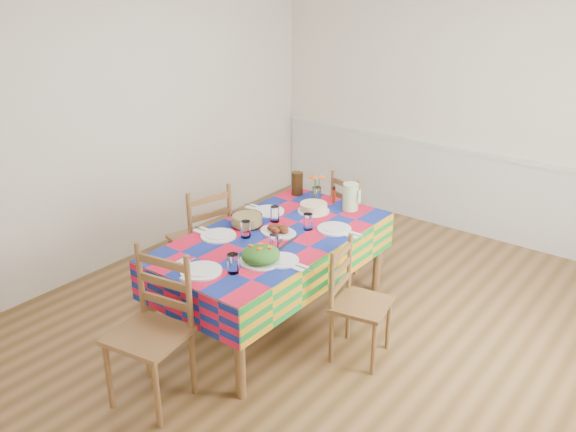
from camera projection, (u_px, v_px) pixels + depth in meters
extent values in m
cube|color=brown|center=(323.00, 326.00, 5.00)|extent=(4.50, 5.00, 0.04)
cube|color=beige|center=(465.00, 107.00, 6.30)|extent=(4.50, 0.04, 2.70)
cube|color=beige|center=(128.00, 121.00, 5.75)|extent=(0.04, 5.00, 2.70)
cube|color=silver|center=(458.00, 150.00, 6.43)|extent=(4.41, 0.06, 0.04)
cube|color=silver|center=(454.00, 189.00, 6.62)|extent=(4.41, 0.03, 0.90)
cylinder|color=brown|center=(151.00, 309.00, 4.52)|extent=(0.07, 0.07, 0.72)
cylinder|color=brown|center=(240.00, 353.00, 4.02)|extent=(0.07, 0.07, 0.72)
cylinder|color=brown|center=(297.00, 231.00, 5.83)|extent=(0.07, 0.07, 0.72)
cylinder|color=brown|center=(378.00, 256.00, 5.33)|extent=(0.07, 0.07, 0.72)
cube|color=brown|center=(273.00, 238.00, 4.78)|extent=(1.01, 1.92, 0.04)
cube|color=red|center=(273.00, 235.00, 4.77)|extent=(1.05, 1.96, 0.01)
cube|color=red|center=(225.00, 236.00, 5.13)|extent=(0.01, 1.96, 0.30)
cube|color=red|center=(328.00, 272.00, 4.53)|extent=(0.01, 1.96, 0.30)
cube|color=red|center=(182.00, 304.00, 4.12)|extent=(1.05, 0.01, 0.30)
cube|color=red|center=(341.00, 215.00, 5.54)|extent=(1.05, 0.01, 0.30)
cylinder|color=white|center=(201.00, 271.00, 4.20)|extent=(0.29, 0.29, 0.02)
cylinder|color=white|center=(201.00, 270.00, 4.19)|extent=(0.20, 0.20, 0.01)
cylinder|color=white|center=(233.00, 264.00, 4.16)|extent=(0.08, 0.08, 0.14)
cube|color=silver|center=(182.00, 264.00, 4.31)|extent=(0.11, 0.11, 0.01)
cube|color=silver|center=(180.00, 262.00, 4.32)|extent=(0.01, 0.18, 0.00)
cube|color=silver|center=(184.00, 264.00, 4.29)|extent=(0.01, 0.21, 0.00)
cylinder|color=white|center=(218.00, 236.00, 4.73)|extent=(0.28, 0.28, 0.01)
cylinder|color=white|center=(218.00, 235.00, 4.73)|extent=(0.20, 0.20, 0.01)
cylinder|color=white|center=(246.00, 229.00, 4.70)|extent=(0.08, 0.08, 0.13)
cube|color=silver|center=(202.00, 230.00, 4.84)|extent=(0.10, 0.10, 0.01)
cube|color=silver|center=(200.00, 229.00, 4.85)|extent=(0.18, 0.01, 0.00)
cube|color=silver|center=(203.00, 230.00, 4.82)|extent=(0.21, 0.01, 0.00)
cylinder|color=white|center=(268.00, 211.00, 5.19)|extent=(0.27, 0.27, 0.01)
cylinder|color=white|center=(268.00, 210.00, 5.19)|extent=(0.19, 0.19, 0.01)
cylinder|color=white|center=(275.00, 214.00, 4.99)|extent=(0.08, 0.08, 0.13)
cube|color=silver|center=(252.00, 207.00, 5.30)|extent=(0.10, 0.10, 0.01)
cube|color=silver|center=(251.00, 206.00, 5.31)|extent=(0.17, 0.01, 0.00)
cube|color=silver|center=(254.00, 207.00, 5.28)|extent=(0.20, 0.01, 0.00)
cylinder|color=white|center=(281.00, 260.00, 4.35)|extent=(0.25, 0.25, 0.01)
cylinder|color=white|center=(281.00, 259.00, 4.34)|extent=(0.18, 0.18, 0.01)
cylinder|color=white|center=(274.00, 242.00, 4.50)|extent=(0.07, 0.07, 0.12)
cube|color=silver|center=(300.00, 267.00, 4.25)|extent=(0.09, 0.09, 0.01)
cube|color=silver|center=(298.00, 266.00, 4.26)|extent=(0.16, 0.01, 0.00)
cube|color=silver|center=(302.00, 268.00, 4.24)|extent=(0.19, 0.01, 0.00)
cylinder|color=white|center=(334.00, 229.00, 4.85)|extent=(0.27, 0.27, 0.01)
cylinder|color=white|center=(334.00, 228.00, 4.85)|extent=(0.19, 0.19, 0.01)
cylinder|color=white|center=(308.00, 222.00, 4.84)|extent=(0.08, 0.08, 0.13)
cube|color=silver|center=(354.00, 235.00, 4.75)|extent=(0.10, 0.10, 0.01)
cube|color=silver|center=(351.00, 234.00, 4.76)|extent=(0.17, 0.01, 0.00)
cube|color=silver|center=(356.00, 235.00, 4.74)|extent=(0.20, 0.01, 0.00)
ellipsoid|color=white|center=(278.00, 232.00, 4.79)|extent=(0.31, 0.23, 0.01)
ellipsoid|color=black|center=(284.00, 231.00, 4.75)|extent=(0.08, 0.07, 0.05)
ellipsoid|color=black|center=(283.00, 228.00, 4.80)|extent=(0.08, 0.07, 0.05)
ellipsoid|color=black|center=(276.00, 226.00, 4.82)|extent=(0.08, 0.07, 0.05)
ellipsoid|color=black|center=(272.00, 228.00, 4.79)|extent=(0.08, 0.07, 0.05)
ellipsoid|color=black|center=(275.00, 231.00, 4.75)|extent=(0.08, 0.07, 0.05)
cylinder|color=white|center=(261.00, 261.00, 4.34)|extent=(0.31, 0.31, 0.01)
ellipsoid|color=#0F3F10|center=(261.00, 254.00, 4.32)|extent=(0.28, 0.28, 0.12)
cube|color=#EE5514|center=(251.00, 246.00, 4.31)|extent=(0.04, 0.03, 0.01)
cube|color=#EE5514|center=(261.00, 244.00, 4.33)|extent=(0.04, 0.04, 0.01)
cube|color=#EE5514|center=(260.00, 249.00, 4.27)|extent=(0.03, 0.04, 0.01)
cube|color=#EE5514|center=(270.00, 247.00, 4.29)|extent=(0.04, 0.04, 0.01)
cylinder|color=white|center=(247.00, 220.00, 4.92)|extent=(0.25, 0.25, 0.09)
cylinder|color=#E6D47A|center=(247.00, 220.00, 4.92)|extent=(0.23, 0.23, 0.08)
cylinder|color=white|center=(314.00, 211.00, 5.20)|extent=(0.27, 0.27, 0.01)
cylinder|color=#D7BF83|center=(314.00, 207.00, 5.19)|extent=(0.23, 0.23, 0.06)
cube|color=black|center=(279.00, 243.00, 4.62)|extent=(0.13, 0.32, 0.01)
cube|color=black|center=(286.00, 244.00, 4.60)|extent=(0.07, 0.33, 0.01)
cylinder|color=white|center=(317.00, 194.00, 5.40)|extent=(0.08, 0.08, 0.13)
cylinder|color=#346A23|center=(315.00, 189.00, 5.39)|extent=(0.01, 0.01, 0.19)
ellipsoid|color=#EE5514|center=(312.00, 178.00, 5.37)|extent=(0.06, 0.06, 0.02)
cylinder|color=#346A23|center=(319.00, 189.00, 5.38)|extent=(0.01, 0.01, 0.19)
ellipsoid|color=#EE5514|center=(323.00, 177.00, 5.33)|extent=(0.06, 0.06, 0.02)
cylinder|color=#346A23|center=(316.00, 190.00, 5.37)|extent=(0.01, 0.01, 0.19)
ellipsoid|color=#EE5514|center=(314.00, 177.00, 5.30)|extent=(0.06, 0.06, 0.02)
cylinder|color=#BA350E|center=(334.00, 195.00, 5.37)|extent=(0.04, 0.04, 0.15)
cylinder|color=#A8D194|center=(351.00, 197.00, 5.21)|extent=(0.14, 0.14, 0.23)
cylinder|color=#301E0A|center=(297.00, 183.00, 5.55)|extent=(0.11, 0.11, 0.21)
cube|color=white|center=(185.00, 280.00, 4.07)|extent=(0.09, 0.03, 0.02)
cylinder|color=brown|center=(109.00, 376.00, 3.97)|extent=(0.04, 0.04, 0.50)
cylinder|color=brown|center=(157.00, 395.00, 3.80)|extent=(0.04, 0.04, 0.50)
cylinder|color=brown|center=(147.00, 346.00, 4.27)|extent=(0.04, 0.04, 0.50)
cylinder|color=brown|center=(193.00, 363.00, 4.10)|extent=(0.04, 0.04, 0.50)
cube|color=brown|center=(148.00, 336.00, 3.93)|extent=(0.53, 0.52, 0.03)
cylinder|color=brown|center=(141.00, 280.00, 4.08)|extent=(0.04, 0.04, 0.55)
cylinder|color=brown|center=(189.00, 294.00, 3.91)|extent=(0.04, 0.04, 0.55)
cube|color=brown|center=(166.00, 301.00, 4.04)|extent=(0.40, 0.09, 0.06)
cube|color=brown|center=(164.00, 282.00, 3.98)|extent=(0.40, 0.09, 0.06)
cube|color=brown|center=(162.00, 263.00, 3.92)|extent=(0.40, 0.09, 0.06)
cylinder|color=brown|center=(382.00, 244.00, 5.87)|extent=(0.04, 0.04, 0.45)
cylinder|color=brown|center=(358.00, 232.00, 6.14)|extent=(0.04, 0.04, 0.45)
cylinder|color=brown|center=(356.00, 253.00, 5.69)|extent=(0.04, 0.04, 0.45)
cylinder|color=brown|center=(332.00, 240.00, 5.95)|extent=(0.04, 0.04, 0.45)
cube|color=brown|center=(358.00, 219.00, 5.82)|extent=(0.51, 0.50, 0.03)
cylinder|color=brown|center=(358.00, 207.00, 5.50)|extent=(0.04, 0.04, 0.50)
cylinder|color=brown|center=(332.00, 195.00, 5.77)|extent=(0.04, 0.04, 0.50)
cube|color=brown|center=(344.00, 211.00, 5.67)|extent=(0.35, 0.12, 0.05)
cube|color=brown|center=(345.00, 198.00, 5.62)|extent=(0.35, 0.12, 0.05)
cube|color=brown|center=(345.00, 185.00, 5.57)|extent=(0.35, 0.12, 0.05)
cylinder|color=brown|center=(210.00, 251.00, 5.68)|extent=(0.04, 0.04, 0.49)
cylinder|color=brown|center=(172.00, 263.00, 5.46)|extent=(0.04, 0.04, 0.49)
cylinder|color=brown|center=(231.00, 265.00, 5.42)|extent=(0.04, 0.04, 0.49)
cylinder|color=brown|center=(193.00, 278.00, 5.20)|extent=(0.04, 0.04, 0.49)
cube|color=brown|center=(200.00, 238.00, 5.34)|extent=(0.53, 0.54, 0.03)
cylinder|color=brown|center=(230.00, 213.00, 5.21)|extent=(0.04, 0.04, 0.54)
cylinder|color=brown|center=(190.00, 224.00, 4.99)|extent=(0.04, 0.04, 0.54)
cube|color=brown|center=(211.00, 230.00, 5.14)|extent=(0.12, 0.38, 0.05)
cube|color=brown|center=(210.00, 215.00, 5.09)|extent=(0.12, 0.38, 0.05)
cube|color=brown|center=(209.00, 199.00, 5.03)|extent=(0.12, 0.38, 0.05)
cylinder|color=brown|center=(373.00, 349.00, 4.31)|extent=(0.03, 0.03, 0.43)
cylinder|color=brown|center=(388.00, 325.00, 4.59)|extent=(0.03, 0.03, 0.43)
cylinder|color=brown|center=(331.00, 337.00, 4.44)|extent=(0.03, 0.03, 0.43)
cylinder|color=brown|center=(348.00, 315.00, 4.72)|extent=(0.03, 0.03, 0.43)
cube|color=brown|center=(362.00, 304.00, 4.42)|extent=(0.45, 0.47, 0.03)
cylinder|color=brown|center=(332.00, 283.00, 4.27)|extent=(0.03, 0.03, 0.47)
cylinder|color=brown|center=(349.00, 263.00, 4.55)|extent=(0.03, 0.03, 0.47)
cube|color=brown|center=(340.00, 284.00, 4.44)|extent=(0.09, 0.34, 0.05)
cube|color=brown|center=(341.00, 269.00, 4.40)|extent=(0.09, 0.34, 0.05)
cube|color=brown|center=(342.00, 254.00, 4.35)|extent=(0.09, 0.34, 0.05)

